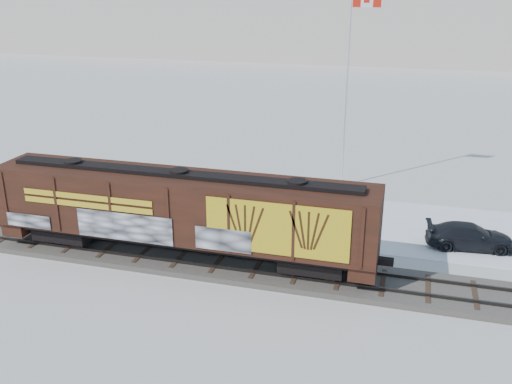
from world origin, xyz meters
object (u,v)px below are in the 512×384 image
(hopper_railcar, at_px, (181,209))
(car_silver, at_px, (131,192))
(car_white, at_px, (242,204))
(car_dark, at_px, (470,236))
(flagpole, at_px, (347,116))

(hopper_railcar, height_order, car_silver, hopper_railcar)
(car_white, height_order, car_dark, car_white)
(flagpole, xyz_separation_m, car_silver, (-12.45, -7.24, -4.10))
(car_silver, xyz_separation_m, car_white, (7.30, 0.21, -0.11))
(car_silver, distance_m, car_dark, 20.23)
(car_dark, bearing_deg, flagpole, 37.32)
(flagpole, relative_size, car_silver, 2.77)
(hopper_railcar, relative_size, car_dark, 4.26)
(car_silver, relative_size, car_dark, 1.05)
(hopper_railcar, xyz_separation_m, flagpole, (6.21, 13.76, 2.07))
(hopper_railcar, xyz_separation_m, car_white, (1.06, 6.74, -2.14))
(car_silver, bearing_deg, flagpole, -72.67)
(flagpole, bearing_deg, hopper_railcar, -114.30)
(car_dark, bearing_deg, hopper_railcar, 105.63)
(flagpole, distance_m, car_white, 9.67)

